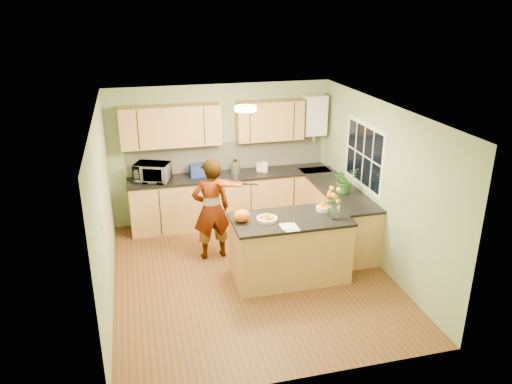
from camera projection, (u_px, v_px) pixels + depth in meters
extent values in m
plane|color=#583919|center=(251.00, 275.00, 7.48)|extent=(4.50, 4.50, 0.00)
cube|color=white|center=(251.00, 110.00, 6.58)|extent=(4.00, 4.50, 0.02)
cube|color=#8EA374|center=(222.00, 153.00, 9.06)|extent=(4.00, 0.02, 2.50)
cube|color=#8EA374|center=(304.00, 279.00, 4.99)|extent=(4.00, 0.02, 2.50)
cube|color=#8EA374|center=(104.00, 212.00, 6.57)|extent=(0.02, 4.50, 2.50)
cube|color=#8EA374|center=(380.00, 186.00, 7.48)|extent=(0.02, 4.50, 2.50)
cube|color=#B97F4A|center=(231.00, 200.00, 9.10)|extent=(3.60, 0.60, 0.90)
cube|color=black|center=(231.00, 175.00, 8.92)|extent=(3.64, 0.62, 0.04)
cube|color=#B97F4A|center=(336.00, 214.00, 8.47)|extent=(0.60, 2.20, 0.90)
cube|color=black|center=(337.00, 189.00, 8.30)|extent=(0.62, 2.24, 0.04)
cube|color=beige|center=(227.00, 156.00, 9.09)|extent=(3.60, 0.02, 0.52)
cube|color=#B97F4A|center=(171.00, 126.00, 8.48)|extent=(1.70, 0.34, 0.70)
cube|color=#B97F4A|center=(270.00, 120.00, 8.88)|extent=(1.20, 0.34, 0.70)
cube|color=white|center=(314.00, 115.00, 9.07)|extent=(0.40, 0.30, 0.72)
cylinder|color=silver|center=(313.00, 136.00, 9.21)|extent=(0.06, 0.06, 0.20)
cube|color=white|center=(364.00, 155.00, 7.92)|extent=(0.01, 1.30, 1.05)
cube|color=black|center=(364.00, 155.00, 7.92)|extent=(0.01, 1.18, 0.92)
cube|color=white|center=(103.00, 227.00, 6.01)|extent=(0.02, 0.09, 0.09)
cylinder|color=#FFEABF|center=(245.00, 109.00, 6.86)|extent=(0.30, 0.30, 0.06)
cylinder|color=white|center=(245.00, 106.00, 6.85)|extent=(0.10, 0.10, 0.02)
cube|color=#B97F4A|center=(290.00, 249.00, 7.26)|extent=(1.64, 0.82, 0.92)
cube|color=black|center=(291.00, 219.00, 7.09)|extent=(1.68, 0.86, 0.04)
cylinder|color=beige|center=(267.00, 219.00, 6.99)|extent=(0.29, 0.29, 0.04)
cylinder|color=beige|center=(323.00, 208.00, 7.33)|extent=(0.21, 0.21, 0.06)
cylinder|color=silver|center=(335.00, 211.00, 7.01)|extent=(0.12, 0.12, 0.23)
ellipsoid|color=orange|center=(242.00, 216.00, 6.93)|extent=(0.27, 0.24, 0.18)
cube|color=white|center=(290.00, 227.00, 6.78)|extent=(0.20, 0.27, 0.01)
imported|color=tan|center=(211.00, 209.00, 7.74)|extent=(0.63, 0.44, 1.64)
imported|color=white|center=(153.00, 172.00, 8.54)|extent=(0.68, 0.58, 0.32)
cube|color=navy|center=(198.00, 170.00, 8.78)|extent=(0.29, 0.22, 0.22)
cylinder|color=silver|center=(235.00, 167.00, 8.92)|extent=(0.17, 0.17, 0.23)
sphere|color=black|center=(235.00, 159.00, 8.86)|extent=(0.08, 0.08, 0.08)
cylinder|color=beige|center=(259.00, 167.00, 9.05)|extent=(0.12, 0.12, 0.16)
cylinder|color=white|center=(265.00, 167.00, 9.02)|extent=(0.12, 0.12, 0.18)
imported|color=#296923|center=(345.00, 180.00, 8.00)|extent=(0.46, 0.42, 0.43)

